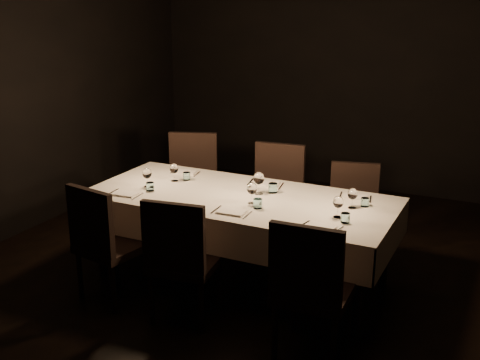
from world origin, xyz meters
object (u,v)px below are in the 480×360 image
at_px(dining_table, 240,205).
at_px(chair_near_center, 181,255).
at_px(chair_near_right, 310,285).
at_px(chair_far_right, 353,208).
at_px(chair_near_left, 104,239).
at_px(chair_far_center, 276,193).
at_px(chair_far_left, 192,180).

bearing_deg(dining_table, chair_near_center, -96.78).
height_order(chair_near_right, chair_far_right, chair_near_right).
relative_size(chair_near_center, chair_near_right, 0.98).
relative_size(chair_near_left, chair_near_center, 0.99).
distance_m(dining_table, chair_near_left, 1.12).
distance_m(chair_near_right, chair_far_center, 1.88).
xyz_separation_m(chair_near_center, chair_far_left, (-0.84, 1.59, 0.02)).
height_order(chair_near_right, chair_far_center, chair_far_center).
bearing_deg(chair_near_right, chair_far_center, -62.69).
xyz_separation_m(chair_near_left, chair_far_center, (0.78, 1.58, 0.02)).
xyz_separation_m(chair_far_left, chair_far_right, (1.66, 0.03, -0.05)).
distance_m(chair_far_left, chair_far_right, 1.66).
distance_m(dining_table, chair_far_right, 1.12).
distance_m(chair_near_right, chair_far_right, 1.68).
relative_size(dining_table, chair_near_center, 2.58).
bearing_deg(chair_near_right, chair_near_left, -4.13).
distance_m(dining_table, chair_far_left, 1.23).
bearing_deg(chair_far_center, chair_far_left, 173.61).
xyz_separation_m(chair_near_right, chair_far_left, (-1.84, 1.63, 0.01)).
bearing_deg(chair_near_right, chair_near_center, -4.82).
bearing_deg(dining_table, chair_far_left, 139.40).
xyz_separation_m(chair_far_left, chair_far_center, (0.92, 0.00, -0.01)).
distance_m(chair_near_center, chair_far_left, 1.79).
distance_m(chair_near_right, chair_far_left, 2.46).
bearing_deg(dining_table, chair_far_right, 48.68).
bearing_deg(chair_near_right, dining_table, -44.69).
relative_size(chair_near_left, chair_far_left, 0.96).
bearing_deg(chair_far_right, chair_far_left, 166.67).
height_order(dining_table, chair_near_left, chair_near_left).
distance_m(dining_table, chair_near_right, 1.24).
relative_size(chair_near_center, chair_far_left, 0.96).
relative_size(dining_table, chair_near_right, 2.53).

